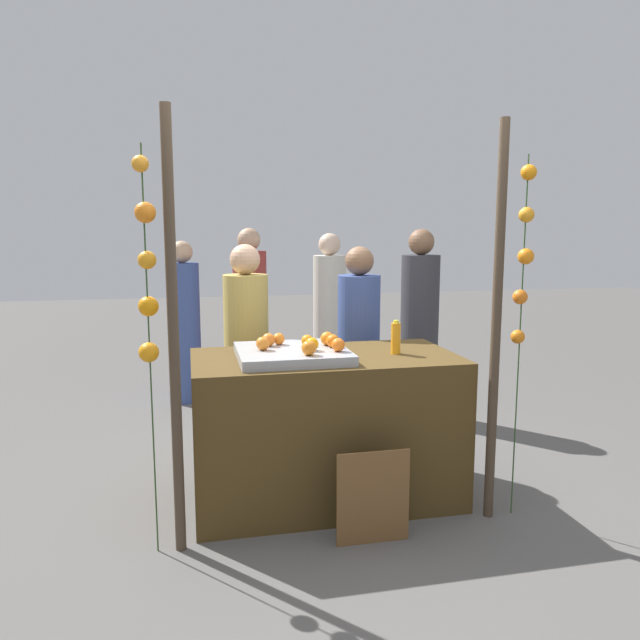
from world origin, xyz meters
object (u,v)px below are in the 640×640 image
(orange_1, at_px, (338,345))
(vendor_right, at_px, (358,359))
(orange_0, at_px, (309,348))
(juice_bottle, at_px, (396,338))
(vendor_left, at_px, (247,363))
(stall_counter, at_px, (325,427))
(chalkboard_sign, at_px, (373,498))

(orange_1, relative_size, vendor_right, 0.05)
(orange_0, relative_size, juice_bottle, 0.40)
(vendor_right, bearing_deg, vendor_left, -179.94)
(stall_counter, xyz_separation_m, chalkboard_sign, (0.13, -0.61, -0.21))
(orange_1, bearing_deg, juice_bottle, 19.16)
(stall_counter, height_order, orange_1, orange_1)
(chalkboard_sign, distance_m, vendor_right, 1.43)
(orange_0, xyz_separation_m, vendor_left, (-0.27, 0.96, -0.28))
(chalkboard_sign, relative_size, vendor_left, 0.33)
(chalkboard_sign, height_order, vendor_right, vendor_right)
(orange_1, xyz_separation_m, chalkboard_sign, (0.09, -0.43, -0.77))
(stall_counter, height_order, orange_0, orange_0)
(chalkboard_sign, bearing_deg, vendor_right, 77.50)
(juice_bottle, height_order, chalkboard_sign, juice_bottle)
(stall_counter, height_order, vendor_left, vendor_left)
(orange_1, bearing_deg, stall_counter, 101.20)
(stall_counter, bearing_deg, orange_0, -121.20)
(stall_counter, relative_size, vendor_right, 1.04)
(stall_counter, relative_size, orange_0, 19.03)
(juice_bottle, bearing_deg, orange_1, -160.84)
(orange_0, relative_size, vendor_left, 0.05)
(vendor_right, bearing_deg, orange_1, -113.17)
(juice_bottle, distance_m, vendor_right, 0.81)
(orange_1, distance_m, juice_bottle, 0.43)
(orange_0, bearing_deg, juice_bottle, 19.49)
(juice_bottle, height_order, vendor_left, vendor_left)
(orange_0, xyz_separation_m, chalkboard_sign, (0.28, -0.36, -0.77))
(juice_bottle, xyz_separation_m, vendor_left, (-0.86, 0.75, -0.28))
(juice_bottle, height_order, vendor_right, vendor_right)
(orange_1, xyz_separation_m, juice_bottle, (0.41, 0.14, 0.00))
(orange_1, relative_size, juice_bottle, 0.37)
(orange_0, xyz_separation_m, juice_bottle, (0.60, 0.21, -0.00))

